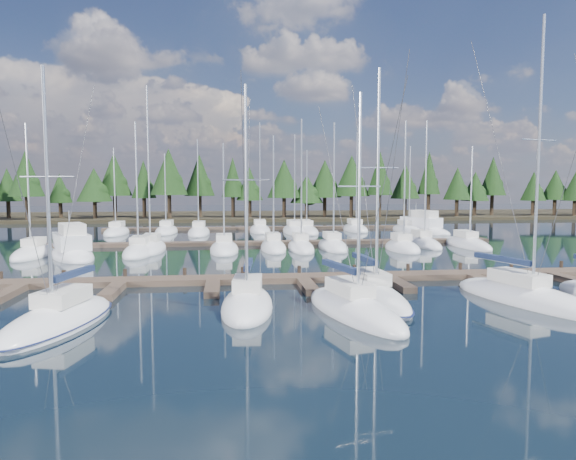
{
  "coord_description": "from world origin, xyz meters",
  "views": [
    {
      "loc": [
        -5.04,
        -16.63,
        6.57
      ],
      "look_at": [
        -0.44,
        22.0,
        3.19
      ],
      "focal_mm": 32.0,
      "sensor_mm": 36.0,
      "label": 1
    }
  ],
  "objects": [
    {
      "name": "front_sailboat_2",
      "position": [
        -4.03,
        10.12,
        0.29
      ],
      "size": [
        3.4,
        7.69,
        12.46
      ],
      "color": "silver",
      "rests_on": "ground"
    },
    {
      "name": "tree_line",
      "position": [
        -2.08,
        80.17,
        7.45
      ],
      "size": [
        184.94,
        12.01,
        12.81
      ],
      "color": "black",
      "rests_on": "far_shore"
    },
    {
      "name": "motor_yacht_right",
      "position": [
        21.87,
        52.05,
        0.56
      ],
      "size": [
        7.31,
        10.85,
        5.18
      ],
      "color": "silver",
      "rests_on": "ground"
    },
    {
      "name": "main_dock",
      "position": [
        0.0,
        17.36,
        0.2
      ],
      "size": [
        44.0,
        6.13,
        0.9
      ],
      "color": "brown",
      "rests_on": "ground"
    },
    {
      "name": "front_sailboat_1",
      "position": [
        -12.93,
        8.0,
        0.27
      ],
      "size": [
        5.03,
        9.5,
        12.66
      ],
      "color": "silver",
      "rests_on": "ground"
    },
    {
      "name": "back_sailboat_rows",
      "position": [
        0.24,
        45.01,
        0.26
      ],
      "size": [
        46.31,
        31.83,
        17.03
      ],
      "color": "silver",
      "rests_on": "ground"
    },
    {
      "name": "front_sailboat_4",
      "position": [
        3.15,
        11.3,
        0.28
      ],
      "size": [
        3.41,
        9.45,
        13.71
      ],
      "color": "silver",
      "rests_on": "ground"
    },
    {
      "name": "front_sailboat_3",
      "position": [
        1.29,
        8.46,
        0.28
      ],
      "size": [
        4.71,
        9.71,
        11.86
      ],
      "color": "silver",
      "rests_on": "ground"
    },
    {
      "name": "motor_yacht_left",
      "position": [
        -19.25,
        32.18,
        0.56
      ],
      "size": [
        7.36,
        10.81,
        5.17
      ],
      "color": "silver",
      "rests_on": "ground"
    },
    {
      "name": "back_docks",
      "position": [
        0.0,
        49.58,
        0.2
      ],
      "size": [
        50.0,
        21.8,
        0.4
      ],
      "color": "brown",
      "rests_on": "ground"
    },
    {
      "name": "ground",
      "position": [
        0.0,
        30.0,
        0.0
      ],
      "size": [
        260.0,
        260.0,
        0.0
      ],
      "primitive_type": "plane",
      "color": "black",
      "rests_on": "ground"
    },
    {
      "name": "front_sailboat_5",
      "position": [
        11.55,
        10.04,
        0.3
      ],
      "size": [
        5.35,
        10.65,
        16.39
      ],
      "color": "silver",
      "rests_on": "ground"
    },
    {
      "name": "far_shore",
      "position": [
        0.0,
        90.0,
        0.3
      ],
      "size": [
        220.0,
        30.0,
        0.6
      ],
      "primitive_type": "cube",
      "color": "black",
      "rests_on": "ground"
    }
  ]
}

